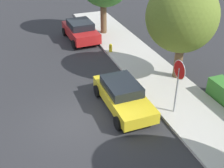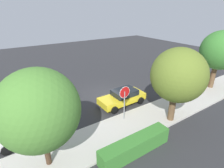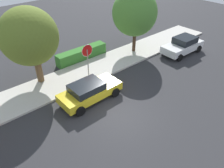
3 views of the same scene
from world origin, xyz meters
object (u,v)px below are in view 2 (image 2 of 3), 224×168
Objects in this scene: stop_sign at (125,97)px; fire_hydrant at (183,91)px; street_tree_near_corner at (39,110)px; street_tree_mid_block at (178,76)px; street_tree_far at (221,51)px; parked_car_yellow at (123,97)px; parked_car_red at (191,77)px.

stop_sign is 7.79m from fire_hydrant.
street_tree_mid_block is at bearing 175.60° from street_tree_near_corner.
street_tree_far is at bearing 177.31° from stop_sign.
stop_sign is at bearing -31.93° from street_tree_mid_block.
parked_car_red reaches higher than parked_car_yellow.
street_tree_near_corner reaches higher than fire_hydrant.
stop_sign is 4.03m from street_tree_mid_block.
parked_car_yellow is at bearing -66.86° from street_tree_mid_block.
street_tree_mid_block is (-1.72, 4.02, 2.94)m from parked_car_yellow.
street_tree_mid_block reaches higher than fire_hydrant.
street_tree_mid_block is at bearing 148.07° from stop_sign.
fire_hydrant is (-4.48, -2.34, -3.28)m from street_tree_mid_block.
street_tree_near_corner reaches higher than parked_car_yellow.
street_tree_mid_block is at bearing 9.76° from street_tree_far.
street_tree_mid_block is 8.34m from street_tree_far.
stop_sign is 3.97× the size of fire_hydrant.
parked_car_red is 3.39m from fire_hydrant.
parked_car_red is (-9.31, 0.41, 0.07)m from parked_car_yellow.
street_tree_far is 8.45× the size of fire_hydrant.
stop_sign is at bearing 8.83° from parked_car_red.
street_tree_far is (-0.62, 2.20, 3.33)m from parked_car_red.
stop_sign is 6.28m from street_tree_near_corner.
stop_sign is at bearing -168.14° from street_tree_near_corner.
street_tree_far reaches higher than fire_hydrant.
stop_sign reaches higher than parked_car_yellow.
parked_car_red is at bearing -157.82° from fire_hydrant.
parked_car_yellow is at bearing -2.50° from parked_car_red.
street_tree_mid_block is 6.03m from fire_hydrant.
parked_car_yellow is 0.75× the size of street_tree_mid_block.
street_tree_near_corner is (7.34, 3.32, 2.91)m from parked_car_yellow.
street_tree_mid_block is 7.82× the size of fire_hydrant.
street_tree_far reaches higher than parked_car_red.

